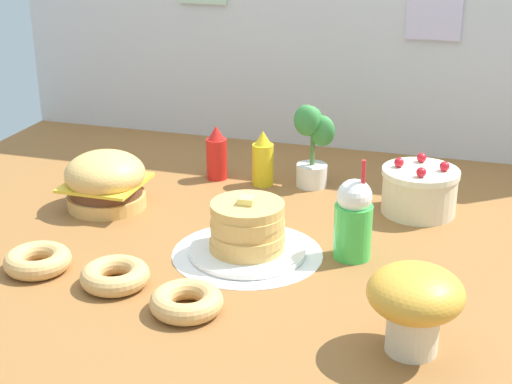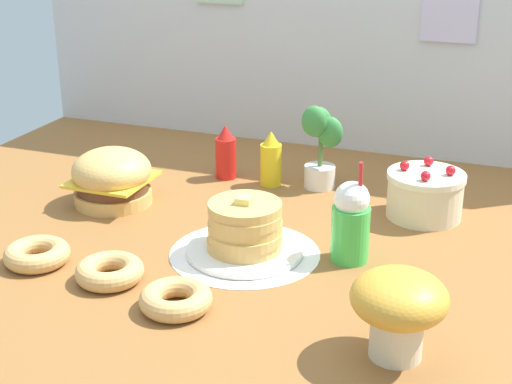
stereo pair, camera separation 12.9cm
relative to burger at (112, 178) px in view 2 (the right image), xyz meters
name	(u,v)px [view 2 (the right image)]	position (x,y,z in m)	size (l,w,h in m)	color
ground_plane	(230,249)	(0.48, -0.17, -0.10)	(2.42, 1.97, 0.02)	brown
back_wall	(329,18)	(0.47, 0.81, 0.41)	(2.42, 0.04, 1.00)	silver
doily_mat	(245,253)	(0.53, -0.20, -0.08)	(0.42, 0.42, 0.00)	white
burger	(112,178)	(0.00, 0.00, 0.00)	(0.25, 0.25, 0.18)	#DBA859
pancake_stack	(245,231)	(0.53, -0.20, -0.02)	(0.33, 0.33, 0.17)	white
layer_cake	(425,194)	(0.96, 0.24, -0.01)	(0.24, 0.24, 0.17)	beige
ketchup_bottle	(226,154)	(0.25, 0.35, 0.00)	(0.07, 0.07, 0.19)	red
mustard_bottle	(271,160)	(0.42, 0.34, 0.00)	(0.07, 0.07, 0.19)	yellow
cream_soda_cup	(351,222)	(0.81, -0.13, 0.03)	(0.11, 0.11, 0.29)	green
donut_pink_glaze	(37,254)	(0.03, -0.45, -0.06)	(0.18, 0.18, 0.05)	tan
donut_chocolate	(110,271)	(0.26, -0.46, -0.06)	(0.18, 0.18, 0.05)	tan
donut_vanilla	(176,299)	(0.49, -0.53, -0.06)	(0.18, 0.18, 0.05)	tan
potted_plant	(321,144)	(0.58, 0.37, 0.07)	(0.14, 0.12, 0.29)	white
mushroom_stool	(399,306)	(1.02, -0.54, 0.04)	(0.21, 0.21, 0.20)	beige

